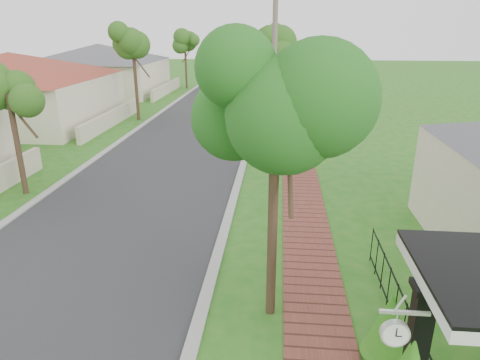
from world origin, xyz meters
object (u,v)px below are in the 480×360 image
at_px(parked_car_red, 243,92).
at_px(parked_car_white, 242,94).
at_px(utility_pole, 274,67).
at_px(near_tree, 276,108).
at_px(porch_post, 415,359).
at_px(station_clock, 396,332).

distance_m(parked_car_red, parked_car_white, 0.27).
xyz_separation_m(parked_car_red, utility_pole, (2.89, -17.42, 3.65)).
bearing_deg(parked_car_white, utility_pole, -69.71).
distance_m(parked_car_white, near_tree, 29.56).
distance_m(porch_post, utility_pole, 14.58).
distance_m(parked_car_white, utility_pole, 18.29).
bearing_deg(parked_car_white, parked_car_red, -63.24).
distance_m(near_tree, station_clock, 4.39).
height_order(near_tree, utility_pole, utility_pole).
bearing_deg(utility_pole, parked_car_red, 99.44).
distance_m(parked_car_red, station_clock, 32.19).
height_order(parked_car_red, near_tree, near_tree).
height_order(parked_car_white, utility_pole, utility_pole).
distance_m(porch_post, parked_car_white, 32.10).
bearing_deg(porch_post, parked_car_white, 99.96).
height_order(porch_post, near_tree, near_tree).
relative_size(parked_car_red, station_clock, 6.22).
xyz_separation_m(porch_post, parked_car_red, (-5.48, 31.38, -0.36)).
bearing_deg(parked_car_white, near_tree, -72.97).
relative_size(porch_post, parked_car_white, 0.66).
bearing_deg(station_clock, porch_post, 39.07).
relative_size(parked_car_red, parked_car_white, 1.16).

